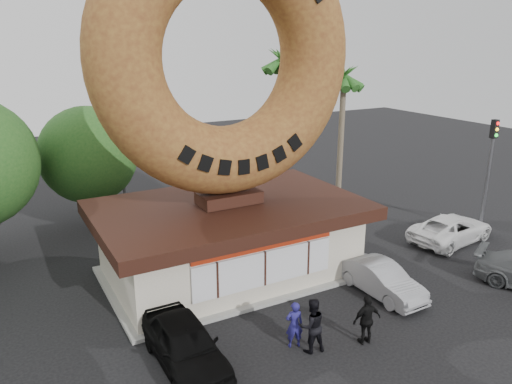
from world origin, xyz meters
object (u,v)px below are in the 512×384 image
object	(u,v)px
person_left	(294,324)
car_black	(185,344)
person_center	(312,325)
person_right	(367,320)
donut_shop	(230,237)
traffic_signal	(490,162)
car_silver	(381,279)
street_lamp	(123,140)
car_white	(451,229)
giant_donut	(227,58)

from	to	relation	value
person_left	car_black	xyz separation A→B (m)	(-3.58, 0.81, -0.06)
person_center	person_right	bearing A→B (deg)	173.96
donut_shop	person_left	size ratio (longest dim) A/B	6.74
traffic_signal	person_right	xyz separation A→B (m)	(-12.24, -4.96, -2.98)
car_black	person_left	bearing A→B (deg)	-12.83
person_center	car_silver	bearing A→B (deg)	-149.34
street_lamp	car_white	bearing A→B (deg)	-42.23
giant_donut	traffic_signal	distance (m)	15.14
donut_shop	car_black	bearing A→B (deg)	-128.49
street_lamp	person_center	bearing A→B (deg)	-84.04
person_left	person_right	world-z (taller)	person_right
street_lamp	person_center	size ratio (longest dim) A/B	4.19
donut_shop	person_left	xyz separation A→B (m)	(-0.50, -5.94, -0.94)
person_left	car_silver	xyz separation A→B (m)	(5.07, 1.34, -0.17)
person_center	car_black	world-z (taller)	person_center
traffic_signal	person_center	size ratio (longest dim) A/B	3.18
giant_donut	traffic_signal	xyz separation A→B (m)	(14.00, -2.01, -5.41)
street_lamp	person_left	bearing A→B (deg)	-85.14
donut_shop	car_black	world-z (taller)	donut_shop
person_center	person_right	size ratio (longest dim) A/B	1.07
car_black	car_white	size ratio (longest dim) A/B	0.91
car_black	traffic_signal	bearing A→B (deg)	9.78
giant_donut	person_left	distance (m)	10.34
donut_shop	street_lamp	bearing A→B (deg)	100.50
person_center	person_right	xyz separation A→B (m)	(1.90, -0.53, -0.06)
donut_shop	person_center	xyz separation A→B (m)	(-0.14, -6.42, -0.81)
person_center	car_white	world-z (taller)	person_center
giant_donut	street_lamp	xyz separation A→B (m)	(-1.86, 10.00, -4.79)
traffic_signal	car_silver	world-z (taller)	traffic_signal
car_white	car_silver	bearing A→B (deg)	101.82
street_lamp	car_black	xyz separation A→B (m)	(-2.22, -15.14, -3.72)
giant_donut	donut_shop	bearing A→B (deg)	-90.00
car_silver	car_white	xyz separation A→B (m)	(6.94, 2.48, 0.03)
person_right	car_white	world-z (taller)	person_right
street_lamp	person_right	xyz separation A→B (m)	(3.62, -16.97, -3.59)
donut_shop	street_lamp	distance (m)	10.54
car_white	donut_shop	bearing A→B (deg)	71.74
street_lamp	car_white	distance (m)	18.45
car_black	car_white	bearing A→B (deg)	10.86
street_lamp	car_black	distance (m)	15.75
traffic_signal	car_silver	distance (m)	10.30
car_black	car_silver	size ratio (longest dim) A/B	1.12
street_lamp	car_white	xyz separation A→B (m)	(13.37, -12.13, -3.80)
person_center	car_silver	xyz separation A→B (m)	(4.71, 1.83, -0.29)
donut_shop	person_right	bearing A→B (deg)	-75.79
street_lamp	car_black	size ratio (longest dim) A/B	1.78
street_lamp	donut_shop	bearing A→B (deg)	-79.50
donut_shop	giant_donut	size ratio (longest dim) A/B	1.02
person_left	car_white	distance (m)	12.61
car_silver	giant_donut	bearing A→B (deg)	132.92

